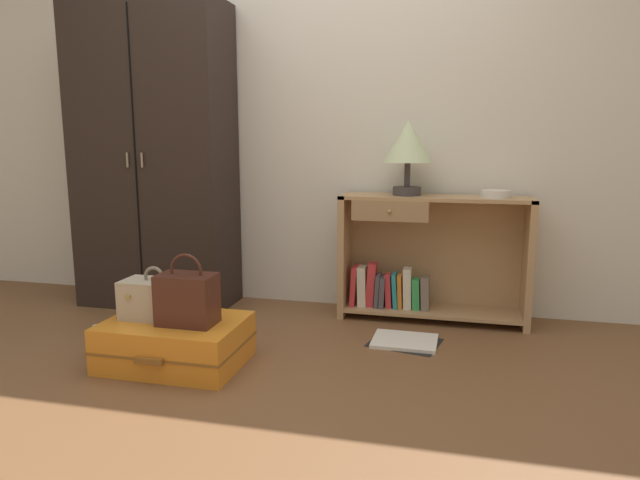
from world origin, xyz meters
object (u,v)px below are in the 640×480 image
object	(u,v)px
train_case	(155,299)
bottle	(98,342)
suitcase_large	(175,342)
bookshelf	(424,260)
wardrobe	(155,159)
table_lamp	(408,145)
handbag	(187,298)
bowl	(496,194)
open_book_on_floor	(405,341)

from	to	relation	value
train_case	bottle	distance (m)	0.41
suitcase_large	bookshelf	bearing A→B (deg)	42.57
wardrobe	suitcase_large	world-z (taller)	wardrobe
bookshelf	table_lamp	size ratio (longest dim) A/B	2.54
train_case	bottle	xyz separation A→B (m)	(-0.32, -0.02, -0.25)
bookshelf	train_case	size ratio (longest dim) A/B	3.54
bottle	handbag	bearing A→B (deg)	-2.88
bowl	handbag	distance (m)	1.82
bookshelf	bottle	size ratio (longest dim) A/B	6.80
table_lamp	train_case	xyz separation A→B (m)	(-1.12, -1.01, -0.74)
bookshelf	bottle	xyz separation A→B (m)	(-1.56, -1.05, -0.29)
bowl	suitcase_large	size ratio (longest dim) A/B	0.24
wardrobe	open_book_on_floor	size ratio (longest dim) A/B	4.67
bookshelf	train_case	world-z (taller)	bookshelf
bookshelf	bowl	bearing A→B (deg)	-7.25
open_book_on_floor	suitcase_large	bearing A→B (deg)	-152.28
table_lamp	train_case	world-z (taller)	table_lamp
suitcase_large	bottle	xyz separation A→B (m)	(-0.43, -0.01, -0.04)
train_case	suitcase_large	bearing A→B (deg)	-6.84
wardrobe	bowl	size ratio (longest dim) A/B	11.91
train_case	open_book_on_floor	bearing A→B (deg)	25.04
bowl	bottle	world-z (taller)	bowl
bookshelf	suitcase_large	xyz separation A→B (m)	(-1.13, -1.04, -0.25)
bookshelf	train_case	distance (m)	1.61
bookshelf	bottle	world-z (taller)	bookshelf
bookshelf	bowl	world-z (taller)	bowl
wardrobe	suitcase_large	bearing A→B (deg)	-57.29
handbag	open_book_on_floor	bearing A→B (deg)	31.25
table_lamp	handbag	xyz separation A→B (m)	(-0.93, -1.06, -0.71)
bookshelf	wardrobe	bearing A→B (deg)	-177.27
bowl	bookshelf	bearing A→B (deg)	172.75
bowl	open_book_on_floor	bearing A→B (deg)	-137.01
train_case	handbag	size ratio (longest dim) A/B	0.93
train_case	wardrobe	bearing A→B (deg)	118.30
bowl	wardrobe	bearing A→B (deg)	-179.12
wardrobe	open_book_on_floor	distance (m)	1.98
handbag	open_book_on_floor	distance (m)	1.20
wardrobe	table_lamp	xyz separation A→B (m)	(1.63, 0.07, 0.09)
bookshelf	bowl	distance (m)	0.58
wardrobe	handbag	world-z (taller)	wardrobe
bottle	bookshelf	bearing A→B (deg)	33.80
bookshelf	train_case	xyz separation A→B (m)	(-1.24, -1.03, -0.04)
suitcase_large	open_book_on_floor	bearing A→B (deg)	27.72
table_lamp	bowl	xyz separation A→B (m)	(0.51, -0.04, -0.28)
suitcase_large	handbag	world-z (taller)	handbag
train_case	bottle	bearing A→B (deg)	-176.64
bottle	open_book_on_floor	world-z (taller)	bottle
table_lamp	bottle	bearing A→B (deg)	-144.57
bowl	open_book_on_floor	xyz separation A→B (m)	(-0.46, -0.43, -0.78)
train_case	handbag	xyz separation A→B (m)	(0.20, -0.05, 0.03)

